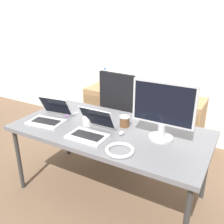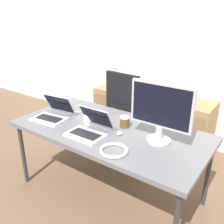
{
  "view_description": "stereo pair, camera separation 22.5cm",
  "coord_description": "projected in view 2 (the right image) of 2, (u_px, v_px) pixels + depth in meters",
  "views": [
    {
      "loc": [
        1.02,
        -1.77,
        1.73
      ],
      "look_at": [
        0.0,
        0.04,
        0.87
      ],
      "focal_mm": 40.0,
      "sensor_mm": 36.0,
      "label": 1
    },
    {
      "loc": [
        1.21,
        -1.65,
        1.73
      ],
      "look_at": [
        0.0,
        0.04,
        0.87
      ],
      "focal_mm": 40.0,
      "sensor_mm": 36.0,
      "label": 2
    }
  ],
  "objects": [
    {
      "name": "ground_plane",
      "position": [
        110.0,
        192.0,
        2.55
      ],
      "size": [
        14.0,
        14.0,
        0.0
      ],
      "primitive_type": "plane",
      "color": "brown"
    },
    {
      "name": "cabinet_right",
      "position": [
        192.0,
        129.0,
        3.12
      ],
      "size": [
        0.45,
        0.48,
        0.68
      ],
      "color": "#99754C",
      "rests_on": "ground_plane"
    },
    {
      "name": "coffee_cup_brown",
      "position": [
        125.0,
        122.0,
        2.29
      ],
      "size": [
        0.09,
        0.09,
        0.1
      ],
      "color": "brown",
      "rests_on": "desk"
    },
    {
      "name": "mouse",
      "position": [
        120.0,
        133.0,
        2.15
      ],
      "size": [
        0.04,
        0.06,
        0.03
      ],
      "color": "silver",
      "rests_on": "desk"
    },
    {
      "name": "cabinet_left",
      "position": [
        115.0,
        109.0,
        3.75
      ],
      "size": [
        0.45,
        0.48,
        0.68
      ],
      "color": "#99754C",
      "rests_on": "ground_plane"
    },
    {
      "name": "water_bottle",
      "position": [
        115.0,
        78.0,
        3.57
      ],
      "size": [
        0.07,
        0.07,
        0.28
      ],
      "color": "silver",
      "rests_on": "cabinet_left"
    },
    {
      "name": "laptop_left",
      "position": [
        89.0,
        129.0,
        2.17
      ],
      "size": [
        0.33,
        0.33,
        0.22
      ],
      "color": "silver",
      "rests_on": "desk"
    },
    {
      "name": "scissors",
      "position": [
        75.0,
        113.0,
        2.6
      ],
      "size": [
        0.09,
        0.17,
        0.01
      ],
      "color": "#B2B2B7",
      "rests_on": "desk"
    },
    {
      "name": "office_chair",
      "position": [
        131.0,
        124.0,
        3.09
      ],
      "size": [
        0.56,
        0.58,
        1.08
      ],
      "color": "#232326",
      "rests_on": "ground_plane"
    },
    {
      "name": "coffee_cup_white",
      "position": [
        88.0,
        119.0,
        2.35
      ],
      "size": [
        0.09,
        0.09,
        0.11
      ],
      "color": "white",
      "rests_on": "desk"
    },
    {
      "name": "cable_coil",
      "position": [
        114.0,
        150.0,
        1.9
      ],
      "size": [
        0.22,
        0.22,
        0.03
      ],
      "color": "white",
      "rests_on": "desk"
    },
    {
      "name": "wall_back",
      "position": [
        178.0,
        45.0,
        3.17
      ],
      "size": [
        10.0,
        0.05,
        2.6
      ],
      "color": "white",
      "rests_on": "ground_plane"
    },
    {
      "name": "laptop_right",
      "position": [
        53.0,
        114.0,
        2.48
      ],
      "size": [
        0.36,
        0.36,
        0.22
      ],
      "color": "silver",
      "rests_on": "desk"
    },
    {
      "name": "desk",
      "position": [
        109.0,
        133.0,
        2.29
      ],
      "size": [
        1.78,
        0.88,
        0.72
      ],
      "color": "slate",
      "rests_on": "ground_plane"
    },
    {
      "name": "monitor",
      "position": [
        161.0,
        111.0,
        1.96
      ],
      "size": [
        0.52,
        0.2,
        0.5
      ],
      "color": "#B7B7BC",
      "rests_on": "desk"
    }
  ]
}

